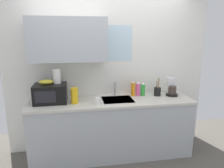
{
  "coord_description": "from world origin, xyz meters",
  "views": [
    {
      "loc": [
        -0.5,
        -2.96,
        1.87
      ],
      "look_at": [
        0.0,
        0.0,
        1.15
      ],
      "focal_mm": 33.66,
      "sensor_mm": 36.0,
      "label": 1
    }
  ],
  "objects_px": {
    "microwave": "(50,93)",
    "paper_towel_roll": "(57,76)",
    "banana_bunch": "(46,82)",
    "dish_soap_bottle_green": "(143,89)",
    "coffee_maker": "(171,89)",
    "utensil_crock": "(157,91)",
    "dish_soap_bottle_pink": "(138,89)",
    "cereal_canister": "(74,96)",
    "mug_white": "(98,101)",
    "dish_soap_bottle_orange": "(133,89)"
  },
  "relations": [
    {
      "from": "dish_soap_bottle_pink",
      "to": "mug_white",
      "type": "height_order",
      "value": "dish_soap_bottle_pink"
    },
    {
      "from": "dish_soap_bottle_pink",
      "to": "cereal_canister",
      "type": "xyz_separation_m",
      "value": [
        -1.0,
        -0.23,
        0.0
      ]
    },
    {
      "from": "banana_bunch",
      "to": "dish_soap_bottle_pink",
      "type": "bearing_deg",
      "value": 5.16
    },
    {
      "from": "dish_soap_bottle_pink",
      "to": "dish_soap_bottle_green",
      "type": "height_order",
      "value": "dish_soap_bottle_pink"
    },
    {
      "from": "microwave",
      "to": "cereal_canister",
      "type": "relative_size",
      "value": 2.02
    },
    {
      "from": "microwave",
      "to": "paper_towel_roll",
      "type": "distance_m",
      "value": 0.27
    },
    {
      "from": "dish_soap_bottle_green",
      "to": "cereal_canister",
      "type": "relative_size",
      "value": 0.97
    },
    {
      "from": "mug_white",
      "to": "utensil_crock",
      "type": "distance_m",
      "value": 1.03
    },
    {
      "from": "banana_bunch",
      "to": "dish_soap_bottle_green",
      "type": "bearing_deg",
      "value": 4.57
    },
    {
      "from": "coffee_maker",
      "to": "dish_soap_bottle_green",
      "type": "xyz_separation_m",
      "value": [
        -0.46,
        0.06,
        -0.0
      ]
    },
    {
      "from": "coffee_maker",
      "to": "dish_soap_bottle_green",
      "type": "relative_size",
      "value": 1.27
    },
    {
      "from": "utensil_crock",
      "to": "microwave",
      "type": "bearing_deg",
      "value": -177.53
    },
    {
      "from": "dish_soap_bottle_pink",
      "to": "coffee_maker",
      "type": "bearing_deg",
      "value": -7.15
    },
    {
      "from": "paper_towel_roll",
      "to": "cereal_canister",
      "type": "xyz_separation_m",
      "value": [
        0.24,
        -0.15,
        -0.27
      ]
    },
    {
      "from": "dish_soap_bottle_orange",
      "to": "dish_soap_bottle_green",
      "type": "relative_size",
      "value": 1.14
    },
    {
      "from": "mug_white",
      "to": "banana_bunch",
      "type": "bearing_deg",
      "value": 165.04
    },
    {
      "from": "dish_soap_bottle_orange",
      "to": "dish_soap_bottle_pink",
      "type": "height_order",
      "value": "dish_soap_bottle_orange"
    },
    {
      "from": "dish_soap_bottle_orange",
      "to": "mug_white",
      "type": "distance_m",
      "value": 0.68
    },
    {
      "from": "paper_towel_roll",
      "to": "utensil_crock",
      "type": "xyz_separation_m",
      "value": [
        1.55,
        0.02,
        -0.31
      ]
    },
    {
      "from": "coffee_maker",
      "to": "dish_soap_bottle_green",
      "type": "bearing_deg",
      "value": 172.64
    },
    {
      "from": "cereal_canister",
      "to": "mug_white",
      "type": "height_order",
      "value": "cereal_canister"
    },
    {
      "from": "paper_towel_roll",
      "to": "utensil_crock",
      "type": "relative_size",
      "value": 0.75
    },
    {
      "from": "paper_towel_roll",
      "to": "banana_bunch",
      "type": "bearing_deg",
      "value": -161.57
    },
    {
      "from": "coffee_maker",
      "to": "mug_white",
      "type": "bearing_deg",
      "value": -168.51
    },
    {
      "from": "paper_towel_roll",
      "to": "dish_soap_bottle_orange",
      "type": "height_order",
      "value": "paper_towel_roll"
    },
    {
      "from": "banana_bunch",
      "to": "utensil_crock",
      "type": "bearing_deg",
      "value": 2.35
    },
    {
      "from": "paper_towel_roll",
      "to": "dish_soap_bottle_pink",
      "type": "height_order",
      "value": "paper_towel_roll"
    },
    {
      "from": "coffee_maker",
      "to": "utensil_crock",
      "type": "relative_size",
      "value": 0.95
    },
    {
      "from": "microwave",
      "to": "cereal_canister",
      "type": "height_order",
      "value": "microwave"
    },
    {
      "from": "microwave",
      "to": "dish_soap_bottle_green",
      "type": "relative_size",
      "value": 2.08
    },
    {
      "from": "paper_towel_roll",
      "to": "dish_soap_bottle_green",
      "type": "bearing_deg",
      "value": 2.93
    },
    {
      "from": "cereal_canister",
      "to": "utensil_crock",
      "type": "bearing_deg",
      "value": 7.37
    },
    {
      "from": "microwave",
      "to": "utensil_crock",
      "type": "relative_size",
      "value": 1.56
    },
    {
      "from": "cereal_canister",
      "to": "dish_soap_bottle_orange",
      "type": "bearing_deg",
      "value": 13.53
    },
    {
      "from": "paper_towel_roll",
      "to": "coffee_maker",
      "type": "bearing_deg",
      "value": 0.27
    },
    {
      "from": "coffee_maker",
      "to": "dish_soap_bottle_orange",
      "type": "relative_size",
      "value": 1.11
    },
    {
      "from": "coffee_maker",
      "to": "dish_soap_bottle_orange",
      "type": "bearing_deg",
      "value": 174.17
    },
    {
      "from": "coffee_maker",
      "to": "mug_white",
      "type": "relative_size",
      "value": 2.95
    },
    {
      "from": "dish_soap_bottle_green",
      "to": "dish_soap_bottle_pink",
      "type": "bearing_deg",
      "value": 174.04
    },
    {
      "from": "mug_white",
      "to": "dish_soap_bottle_orange",
      "type": "bearing_deg",
      "value": 27.46
    },
    {
      "from": "dish_soap_bottle_orange",
      "to": "dish_soap_bottle_pink",
      "type": "xyz_separation_m",
      "value": [
        0.08,
        0.0,
        -0.01
      ]
    },
    {
      "from": "microwave",
      "to": "paper_towel_roll",
      "type": "height_order",
      "value": "paper_towel_roll"
    },
    {
      "from": "microwave",
      "to": "paper_towel_roll",
      "type": "xyz_separation_m",
      "value": [
        0.1,
        0.05,
        0.24
      ]
    },
    {
      "from": "coffee_maker",
      "to": "dish_soap_bottle_orange",
      "type": "distance_m",
      "value": 0.62
    },
    {
      "from": "coffee_maker",
      "to": "paper_towel_roll",
      "type": "bearing_deg",
      "value": -179.73
    },
    {
      "from": "dish_soap_bottle_pink",
      "to": "cereal_canister",
      "type": "bearing_deg",
      "value": -167.31
    },
    {
      "from": "dish_soap_bottle_orange",
      "to": "dish_soap_bottle_pink",
      "type": "distance_m",
      "value": 0.08
    },
    {
      "from": "utensil_crock",
      "to": "dish_soap_bottle_orange",
      "type": "bearing_deg",
      "value": 172.44
    },
    {
      "from": "banana_bunch",
      "to": "mug_white",
      "type": "relative_size",
      "value": 2.11
    },
    {
      "from": "mug_white",
      "to": "dish_soap_bottle_green",
      "type": "bearing_deg",
      "value": 22.0
    }
  ]
}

